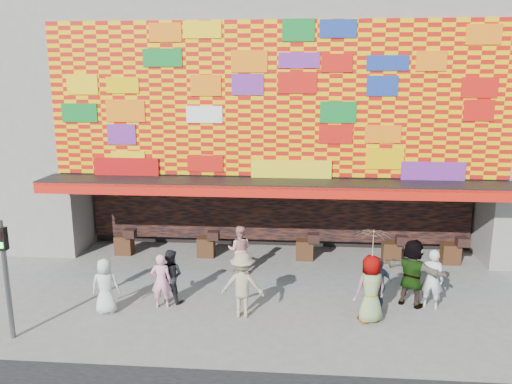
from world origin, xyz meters
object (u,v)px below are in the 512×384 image
at_px(ped_b, 161,281).
at_px(ped_a, 105,286).
at_px(ped_h, 432,279).
at_px(ped_c, 170,276).
at_px(ped_d, 242,285).
at_px(signal_left, 5,266).
at_px(ped_i, 240,250).
at_px(parasol, 373,245).
at_px(ped_f, 412,273).
at_px(ped_e, 378,285).
at_px(ped_g, 371,289).

bearing_deg(ped_b, ped_a, 7.81).
bearing_deg(ped_h, ped_c, 25.65).
distance_m(ped_b, ped_h, 7.46).
height_order(ped_b, ped_d, ped_d).
distance_m(signal_left, ped_c, 4.24).
relative_size(ped_i, parasol, 0.91).
bearing_deg(parasol, signal_left, -169.83).
relative_size(ped_b, ped_d, 0.87).
height_order(ped_a, ped_f, ped_f).
height_order(ped_d, ped_f, ped_f).
xyz_separation_m(ped_b, ped_h, (7.44, 0.56, 0.08)).
distance_m(ped_d, ped_e, 3.68).
height_order(ped_b, ped_h, ped_h).
bearing_deg(ped_b, ped_e, 171.93).
relative_size(ped_b, ped_i, 0.96).
distance_m(ped_c, ped_i, 2.87).
distance_m(ped_b, ped_g, 5.66).
distance_m(ped_e, ped_i, 4.75).
distance_m(ped_a, ped_h, 8.91).
distance_m(ped_a, ped_c, 1.77).
height_order(signal_left, ped_e, signal_left).
xyz_separation_m(signal_left, ped_g, (8.84, 1.59, -0.95)).
height_order(ped_f, ped_i, ped_f).
distance_m(signal_left, ped_f, 10.52).
xyz_separation_m(ped_a, ped_i, (3.28, 3.11, 0.03)).
xyz_separation_m(ped_e, ped_i, (-4.06, 2.47, 0.02)).
distance_m(ped_d, ped_g, 3.35).
bearing_deg(ped_e, ped_b, -32.76).
bearing_deg(parasol, ped_g, -90.00).
bearing_deg(ped_h, ped_a, 30.50).
xyz_separation_m(ped_d, ped_i, (-0.43, 3.01, -0.08)).
relative_size(signal_left, parasol, 1.70).
bearing_deg(ped_g, ped_i, -63.11).
relative_size(ped_c, ped_f, 0.81).
height_order(signal_left, ped_c, signal_left).
bearing_deg(ped_c, ped_d, 173.74).
bearing_deg(signal_left, ped_i, 42.46).
height_order(signal_left, ped_d, signal_left).
bearing_deg(ped_h, parasol, 51.98).
distance_m(ped_d, ped_h, 5.22).
bearing_deg(ped_f, ped_e, 58.50).
bearing_deg(ped_e, ped_g, 29.20).
xyz_separation_m(ped_e, ped_f, (1.00, 0.50, 0.18)).
distance_m(ped_a, parasol, 7.18).
relative_size(ped_h, parasol, 0.96).
bearing_deg(ped_i, ped_e, 148.77).
bearing_deg(ped_b, parasol, 166.09).
distance_m(ped_f, ped_h, 0.54).
distance_m(ped_b, ped_i, 3.25).
height_order(ped_e, ped_h, ped_h).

